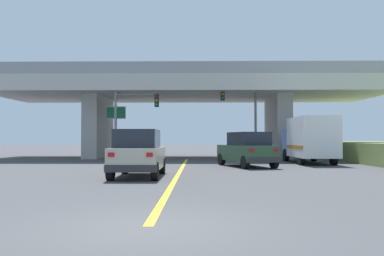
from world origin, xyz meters
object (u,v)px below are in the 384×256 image
object	(u,v)px
traffic_signal_farside	(130,112)
highway_sign	(116,119)
suv_lead	(138,153)
suv_crossing	(247,149)
box_truck	(309,139)
traffic_signal_nearside	(244,109)

from	to	relation	value
traffic_signal_farside	highway_sign	distance (m)	3.45
suv_lead	highway_sign	size ratio (longest dim) A/B	0.97
suv_crossing	traffic_signal_farside	bearing A→B (deg)	122.50
suv_crossing	box_truck	distance (m)	5.74
suv_crossing	traffic_signal_nearside	world-z (taller)	traffic_signal_nearside
suv_crossing	highway_sign	xyz separation A→B (m)	(-9.64, 9.80, 2.27)
suv_lead	traffic_signal_farside	size ratio (longest dim) A/B	0.76
suv_lead	box_truck	distance (m)	14.19
highway_sign	suv_crossing	bearing A→B (deg)	-45.46
highway_sign	traffic_signal_nearside	bearing A→B (deg)	-11.63
highway_sign	box_truck	bearing A→B (deg)	-24.09
suv_lead	highway_sign	bearing A→B (deg)	104.46
suv_lead	traffic_signal_farside	distance (m)	13.94
traffic_signal_farside	suv_lead	bearing A→B (deg)	-79.17
suv_crossing	traffic_signal_nearside	distance (m)	8.23
traffic_signal_nearside	traffic_signal_farside	world-z (taller)	traffic_signal_nearside
suv_crossing	traffic_signal_farside	xyz separation A→B (m)	(-7.97, 6.80, 2.60)
suv_crossing	highway_sign	size ratio (longest dim) A/B	1.16
suv_lead	suv_crossing	bearing A→B (deg)	50.94
box_truck	highway_sign	size ratio (longest dim) A/B	1.50
box_truck	highway_sign	world-z (taller)	highway_sign
suv_crossing	box_truck	size ratio (longest dim) A/B	0.77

